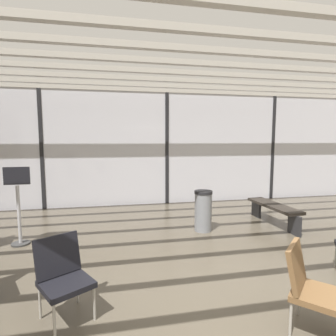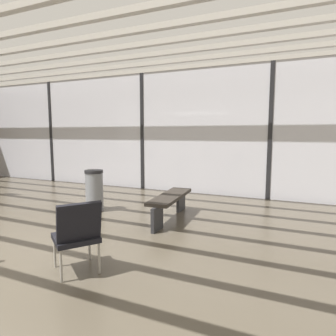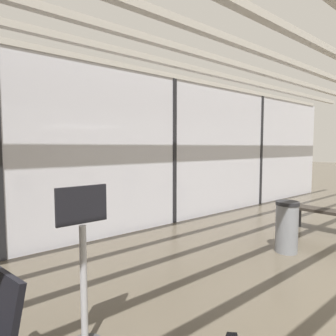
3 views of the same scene
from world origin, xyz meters
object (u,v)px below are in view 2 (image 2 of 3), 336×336
Objects in this scene: lounge_chair_1 at (77,232)px; trash_bin at (94,190)px; waiting_bench at (170,201)px; parked_airplane at (168,123)px.

lounge_chair_1 reaches higher than trash_bin.
lounge_chair_1 is at bearing -55.84° from trash_bin.
lounge_chair_1 is 2.38m from waiting_bench.
waiting_bench is 1.70m from trash_bin.
lounge_chair_1 is 1.01× the size of trash_bin.
parked_airplane reaches higher than lounge_chair_1.
trash_bin is at bearing 88.30° from waiting_bench.
trash_bin reaches higher than waiting_bench.
trash_bin is at bearing -109.72° from lounge_chair_1.
parked_airplane is at bearing -126.09° from lounge_chair_1.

